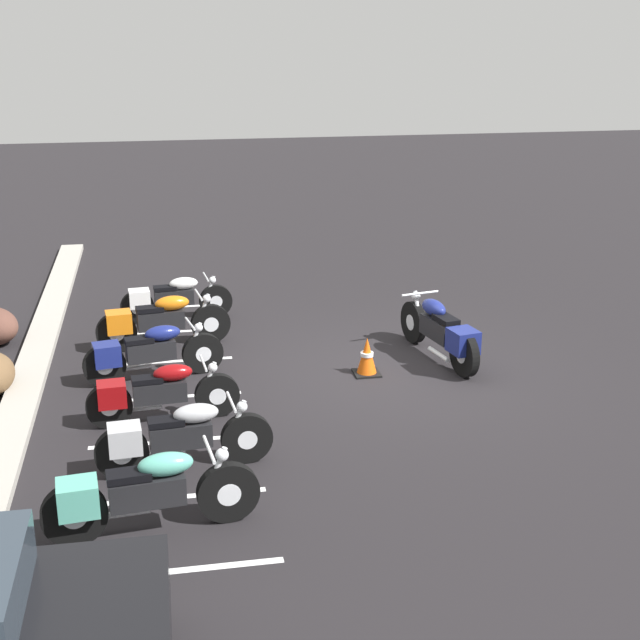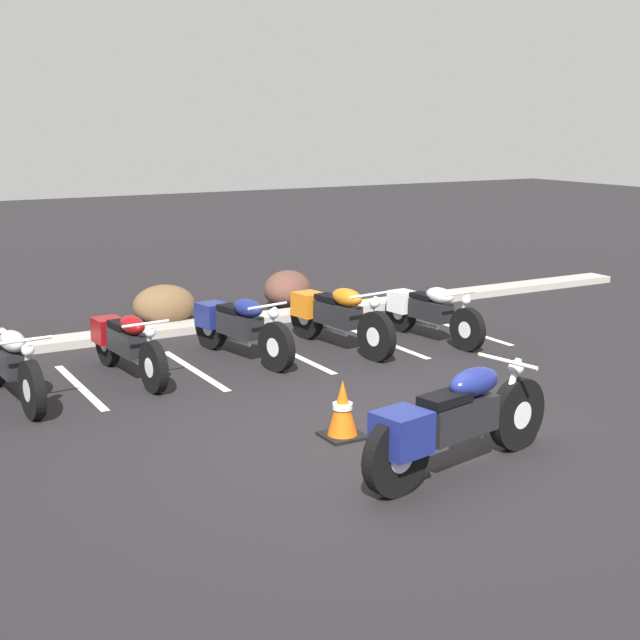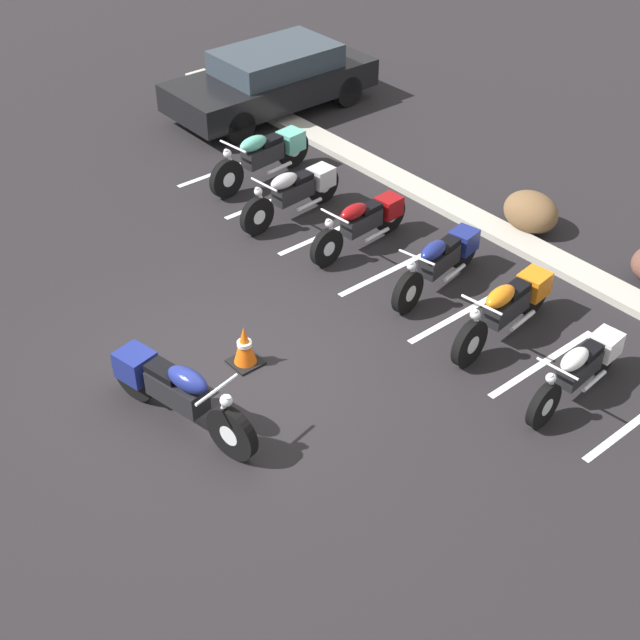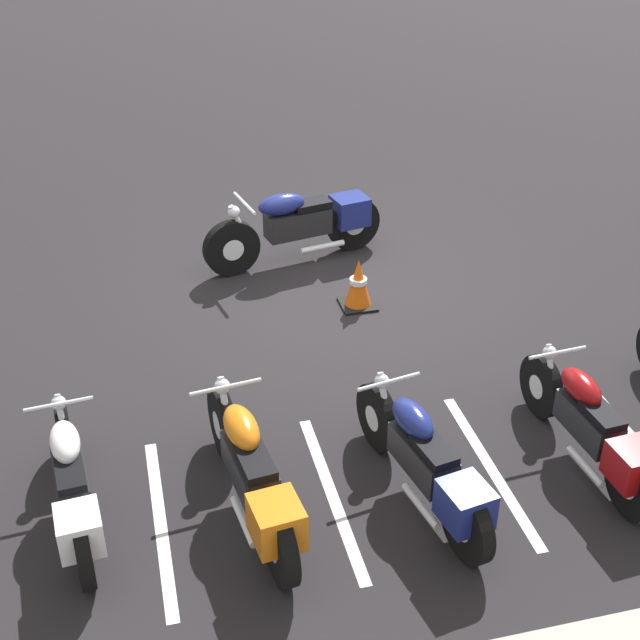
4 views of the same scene
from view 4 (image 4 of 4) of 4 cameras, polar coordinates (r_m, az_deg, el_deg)
The scene contains 11 objects.
ground at distance 10.73m, azimuth 1.34°, elevation 2.05°, with size 60.00×60.00×0.00m, color black.
motorcycle_navy_featured at distance 11.18m, azimuth -1.10°, elevation 6.21°, with size 2.35×0.84×0.93m.
parked_bike_2 at distance 8.14m, azimuth 17.01°, elevation -6.58°, with size 0.58×2.07×0.81m.
parked_bike_3 at distance 7.45m, azimuth 6.80°, elevation -9.06°, with size 0.73×2.11×0.84m.
parked_bike_4 at distance 7.27m, azimuth -4.36°, elevation -9.88°, with size 0.68×2.23×0.88m.
parked_bike_5 at distance 7.49m, azimuth -15.56°, elevation -10.20°, with size 0.58×2.03×0.80m.
traffic_cone at distance 10.24m, azimuth 2.46°, elevation 2.28°, with size 0.40×0.40×0.59m.
stall_line_2 at distance 8.80m, azimuth 19.67°, elevation -7.41°, with size 0.10×2.10×0.00m, color white.
stall_line_3 at distance 8.18m, azimuth 10.87°, elevation -9.27°, with size 0.10×2.10×0.00m, color white.
stall_line_4 at distance 7.77m, azimuth 0.77°, elevation -11.11°, with size 0.10×2.10×0.00m, color white.
stall_line_5 at distance 7.63m, azimuth -10.17°, elevation -12.70°, with size 0.10×2.10×0.00m, color white.
Camera 4 is at (2.47, 9.02, 5.25)m, focal length 50.00 mm.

